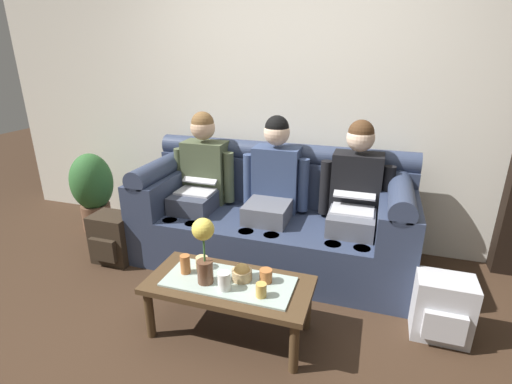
% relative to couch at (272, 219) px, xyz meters
% --- Properties ---
extents(ground_plane, '(14.00, 14.00, 0.00)m').
position_rel_couch_xyz_m(ground_plane, '(0.00, -1.17, -0.37)').
color(ground_plane, '#382619').
extents(back_wall_patterned, '(6.00, 0.12, 2.90)m').
position_rel_couch_xyz_m(back_wall_patterned, '(0.00, 0.53, 1.08)').
color(back_wall_patterned, silver).
rests_on(back_wall_patterned, ground_plane).
extents(couch, '(2.23, 0.88, 0.96)m').
position_rel_couch_xyz_m(couch, '(0.00, 0.00, 0.00)').
color(couch, '#2D3851').
rests_on(couch, ground_plane).
extents(person_left, '(0.56, 0.67, 1.22)m').
position_rel_couch_xyz_m(person_left, '(-0.65, -0.00, 0.29)').
color(person_left, '#383D4C').
rests_on(person_left, ground_plane).
extents(person_middle, '(0.56, 0.67, 1.22)m').
position_rel_couch_xyz_m(person_middle, '(0.00, -0.00, 0.29)').
color(person_middle, '#595B66').
rests_on(person_middle, ground_plane).
extents(person_right, '(0.56, 0.67, 1.22)m').
position_rel_couch_xyz_m(person_right, '(0.65, -0.00, 0.29)').
color(person_right, '#595B66').
rests_on(person_right, ground_plane).
extents(coffee_table, '(1.02, 0.48, 0.38)m').
position_rel_couch_xyz_m(coffee_table, '(0.00, -0.99, -0.05)').
color(coffee_table, '#47331E').
rests_on(coffee_table, ground_plane).
extents(flower_vase, '(0.13, 0.13, 0.42)m').
position_rel_couch_xyz_m(flower_vase, '(-0.13, -1.04, 0.26)').
color(flower_vase, brown).
rests_on(flower_vase, coffee_table).
extents(snack_bowl, '(0.13, 0.13, 0.11)m').
position_rel_couch_xyz_m(snack_bowl, '(0.07, -0.95, 0.05)').
color(snack_bowl, tan).
rests_on(snack_bowl, coffee_table).
extents(cup_near_left, '(0.08, 0.08, 0.08)m').
position_rel_couch_xyz_m(cup_near_left, '(0.22, -0.93, 0.05)').
color(cup_near_left, '#B26633').
rests_on(cup_near_left, coffee_table).
extents(cup_near_right, '(0.08, 0.08, 0.08)m').
position_rel_couch_xyz_m(cup_near_right, '(-0.22, -0.90, 0.05)').
color(cup_near_right, '#DBB77A').
rests_on(cup_near_right, coffee_table).
extents(cup_far_center, '(0.08, 0.08, 0.11)m').
position_rel_couch_xyz_m(cup_far_center, '(0.01, -1.08, 0.06)').
color(cup_far_center, white).
rests_on(cup_far_center, coffee_table).
extents(cup_far_left, '(0.06, 0.06, 0.12)m').
position_rel_couch_xyz_m(cup_far_left, '(-0.29, -0.99, 0.07)').
color(cup_far_left, '#B26633').
rests_on(cup_far_left, coffee_table).
extents(cup_far_right, '(0.06, 0.06, 0.08)m').
position_rel_couch_xyz_m(cup_far_right, '(0.23, -1.08, 0.05)').
color(cup_far_right, gold).
rests_on(cup_far_right, coffee_table).
extents(backpack_left, '(0.34, 0.30, 0.42)m').
position_rel_couch_xyz_m(backpack_left, '(-1.27, -0.46, -0.16)').
color(backpack_left, '#2D2319').
rests_on(backpack_left, ground_plane).
extents(backpack_right, '(0.34, 0.28, 0.41)m').
position_rel_couch_xyz_m(backpack_right, '(1.27, -0.61, -0.17)').
color(backpack_right, '#B7B7BC').
rests_on(backpack_right, ground_plane).
extents(potted_plant, '(0.40, 0.40, 0.78)m').
position_rel_couch_xyz_m(potted_plant, '(-1.84, 0.02, 0.06)').
color(potted_plant, brown).
rests_on(potted_plant, ground_plane).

